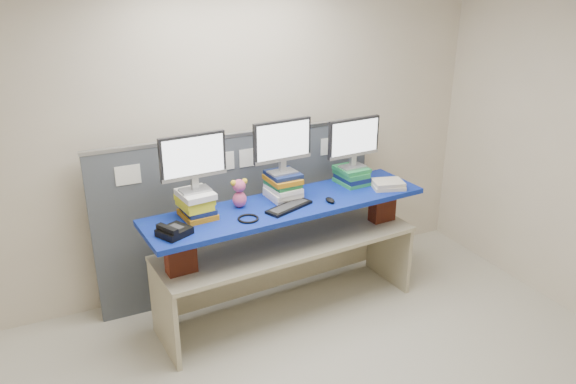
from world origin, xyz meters
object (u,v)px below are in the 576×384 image
desk (288,256)px  desk_phone (173,231)px  monitor_right (354,140)px  blue_board (288,206)px  monitor_left (193,159)px  monitor_center (282,143)px  keyboard (289,207)px

desk → desk_phone: desk_phone is taller
monitor_right → desk: bearing=-170.8°
blue_board → monitor_left: monitor_left is taller
desk → monitor_left: monitor_left is taller
monitor_left → monitor_center: (0.76, 0.06, 0.01)m
blue_board → monitor_center: size_ratio=4.66×
desk → monitor_right: 1.16m
monitor_center → desk_phone: monitor_center is taller
monitor_center → monitor_right: bearing=0.0°
blue_board → monitor_right: (0.72, 0.17, 0.43)m
monitor_left → monitor_right: 1.48m
monitor_right → keyboard: 0.89m
monitor_center → keyboard: size_ratio=1.17×
keyboard → desk_phone: bearing=163.3°
monitor_right → keyboard: size_ratio=1.17×
monitor_center → keyboard: (-0.04, -0.22, -0.47)m
monitor_left → desk: bearing=-9.0°
monitor_left → monitor_right: size_ratio=1.00×
desk → keyboard: (-0.04, -0.10, 0.50)m
blue_board → monitor_right: size_ratio=4.66×
blue_board → monitor_left: bearing=171.0°
monitor_left → monitor_center: monitor_center is taller
blue_board → keyboard: size_ratio=5.46×
monitor_right → desk_phone: 1.80m
keyboard → desk_phone: size_ratio=1.60×
blue_board → desk_phone: desk_phone is taller
desk → blue_board: (0.00, 0.00, 0.47)m
desk_phone → desk: bearing=-16.5°
desk → monitor_left: (-0.76, 0.06, 0.96)m
blue_board → desk: bearing=175.6°
blue_board → monitor_center: 0.52m
desk → desk_phone: size_ratio=8.39×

